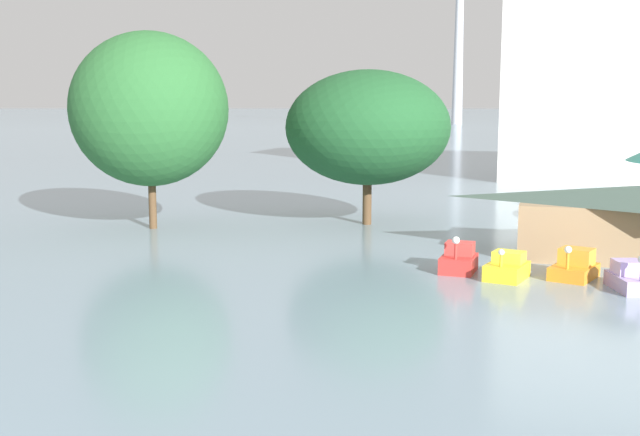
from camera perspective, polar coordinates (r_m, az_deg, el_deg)
pedal_boat_red at (r=37.87m, az=10.13°, el=-3.04°), size 1.67×2.33×1.86m
pedal_boat_yellow at (r=36.79m, az=13.53°, el=-3.58°), size 2.08×2.61×1.55m
pedal_boat_orange at (r=37.80m, az=18.14°, el=-3.41°), size 2.41×2.94×1.67m
pedal_boat_lavender at (r=36.28m, az=21.74°, el=-4.13°), size 2.06×2.88×1.75m
shoreline_tree_tall_left at (r=50.59m, az=-12.37°, el=7.78°), size 9.91×9.91×12.45m
shoreline_tree_mid at (r=51.26m, az=3.51°, el=6.62°), size 10.77×10.77×10.15m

